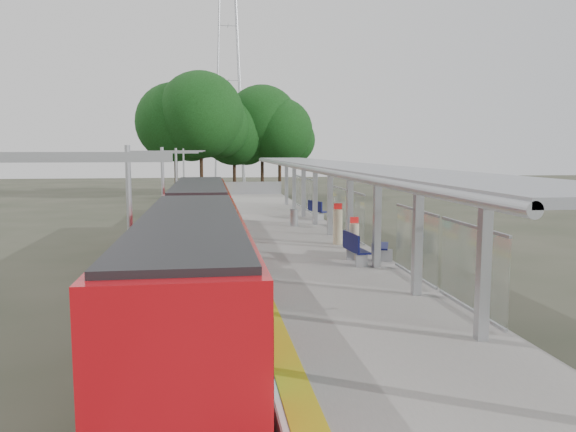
# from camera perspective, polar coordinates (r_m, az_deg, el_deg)

# --- Properties ---
(ground) EXTENTS (200.00, 200.00, 0.00)m
(ground) POSITION_cam_1_polar(r_m,az_deg,el_deg) (11.59, 14.13, -20.47)
(ground) COLOR #474438
(ground) RESTS_ON ground
(trackbed) EXTENTS (3.00, 70.00, 0.24)m
(trackbed) POSITION_cam_1_polar(r_m,az_deg,el_deg) (29.96, -8.85, -3.24)
(trackbed) COLOR #59544C
(trackbed) RESTS_ON ground
(platform) EXTENTS (6.00, 50.00, 1.00)m
(platform) POSITION_cam_1_polar(r_m,az_deg,el_deg) (30.16, -0.27, -2.36)
(platform) COLOR gray
(platform) RESTS_ON ground
(tactile_strip) EXTENTS (0.60, 50.00, 0.02)m
(tactile_strip) POSITION_cam_1_polar(r_m,az_deg,el_deg) (29.85, -5.13, -1.49)
(tactile_strip) COLOR gold
(tactile_strip) RESTS_ON platform
(end_fence) EXTENTS (6.00, 0.10, 1.20)m
(end_fence) POSITION_cam_1_polar(r_m,az_deg,el_deg) (54.73, -3.81, 2.86)
(end_fence) COLOR #9EA0A5
(end_fence) RESTS_ON platform
(train) EXTENTS (2.74, 27.60, 3.62)m
(train) POSITION_cam_1_polar(r_m,az_deg,el_deg) (21.39, -9.23, -1.99)
(train) COLOR black
(train) RESTS_ON ground
(canopy) EXTENTS (3.27, 38.00, 3.66)m
(canopy) POSITION_cam_1_polar(r_m,az_deg,el_deg) (26.33, 4.32, 4.39)
(canopy) COLOR #9EA0A5
(canopy) RESTS_ON platform
(pylon) EXTENTS (8.00, 4.00, 38.00)m
(pylon) POSITION_cam_1_polar(r_m,az_deg,el_deg) (83.70, -6.09, 16.12)
(pylon) COLOR #9EA0A5
(pylon) RESTS_ON ground
(tree_cluster) EXTENTS (19.40, 13.81, 13.41)m
(tree_cluster) POSITION_cam_1_polar(r_m,az_deg,el_deg) (62.33, -6.17, 9.34)
(tree_cluster) COLOR #382316
(tree_cluster) RESTS_ON ground
(catenary_masts) EXTENTS (2.08, 48.16, 5.40)m
(catenary_masts) POSITION_cam_1_polar(r_m,az_deg,el_deg) (28.69, -12.40, 1.87)
(catenary_masts) COLOR #9EA0A5
(catenary_masts) RESTS_ON ground
(bench_near) EXTENTS (0.67, 1.74, 1.16)m
(bench_near) POSITION_cam_1_polar(r_m,az_deg,el_deg) (21.29, 6.74, -3.18)
(bench_near) COLOR #0D1044
(bench_near) RESTS_ON platform
(bench_mid) EXTENTS (1.02, 1.72, 1.12)m
(bench_mid) POSITION_cam_1_polar(r_m,az_deg,el_deg) (22.44, 9.26, -2.77)
(bench_mid) COLOR #0D1044
(bench_mid) RESTS_ON platform
(bench_far) EXTENTS (1.05, 1.72, 1.12)m
(bench_far) POSITION_cam_1_polar(r_m,az_deg,el_deg) (34.90, 2.95, 0.68)
(bench_far) COLOR #0D1044
(bench_far) RESTS_ON platform
(info_pillar_near) EXTENTS (0.37, 0.37, 1.66)m
(info_pillar_near) POSITION_cam_1_polar(r_m,az_deg,el_deg) (22.13, 6.72, -2.53)
(info_pillar_near) COLOR beige
(info_pillar_near) RESTS_ON platform
(info_pillar_far) EXTENTS (0.42, 0.42, 1.87)m
(info_pillar_far) POSITION_cam_1_polar(r_m,az_deg,el_deg) (25.52, 5.07, -1.08)
(info_pillar_far) COLOR beige
(info_pillar_far) RESTS_ON platform
(litter_bin) EXTENTS (0.58, 0.58, 0.95)m
(litter_bin) POSITION_cam_1_polar(r_m,az_deg,el_deg) (31.56, 0.63, -0.17)
(litter_bin) COLOR #9EA0A5
(litter_bin) RESTS_ON platform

